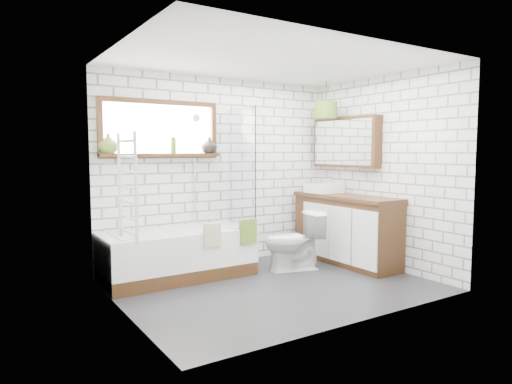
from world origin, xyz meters
TOP-DOWN VIEW (x-y plane):
  - floor at (0.00, 0.00)m, footprint 3.40×2.60m
  - ceiling at (0.00, 0.00)m, footprint 3.40×2.60m
  - wall_back at (0.00, 1.30)m, footprint 3.40×0.01m
  - wall_front at (0.00, -1.30)m, footprint 3.40×0.01m
  - wall_left at (-1.70, 0.00)m, footprint 0.01×2.60m
  - wall_right at (1.70, 0.00)m, footprint 0.01×2.60m
  - window at (-0.85, 1.26)m, footprint 1.52×0.16m
  - towel_radiator at (-1.66, 0.00)m, footprint 0.06×0.52m
  - mirror_cabinet at (1.62, 0.60)m, footprint 0.16×1.20m
  - shower_riser at (-0.40, 1.26)m, footprint 0.02×0.02m
  - bathtub at (-0.79, 0.90)m, footprint 1.79×0.79m
  - shower_screen at (0.08, 0.90)m, footprint 0.02×0.72m
  - towel_green at (-0.05, 0.51)m, footprint 0.22×0.06m
  - towel_beige at (-0.54, 0.51)m, footprint 0.21×0.05m
  - vanity at (1.44, 0.38)m, footprint 0.53×1.64m
  - basin at (1.38, 0.76)m, footprint 0.43×0.38m
  - tap at (1.54, 0.76)m, footprint 0.04×0.04m
  - toilet at (0.60, 0.45)m, footprint 0.61×0.83m
  - vase_olive at (-1.50, 1.23)m, footprint 0.28×0.28m
  - vase_dark at (-0.20, 1.23)m, footprint 0.25×0.25m
  - bottle at (-0.70, 1.23)m, footprint 0.08×0.08m
  - pendant at (1.39, 0.76)m, footprint 0.32×0.32m

SIDE VIEW (x-z plane):
  - floor at x=0.00m, z-range -0.01..0.00m
  - bathtub at x=-0.79m, z-range 0.00..0.58m
  - toilet at x=0.60m, z-range 0.00..0.76m
  - vanity at x=1.44m, z-range 0.00..0.94m
  - towel_green at x=-0.05m, z-range 0.41..0.71m
  - towel_beige at x=-0.54m, z-range 0.42..0.70m
  - basin at x=1.38m, z-range 0.94..1.07m
  - tap at x=1.54m, z-range 0.99..1.16m
  - towel_radiator at x=-1.66m, z-range 0.70..1.70m
  - wall_back at x=0.00m, z-range 0.00..2.50m
  - wall_front at x=0.00m, z-range 0.00..2.50m
  - wall_left at x=-1.70m, z-range 0.00..2.50m
  - wall_right at x=1.70m, z-range 0.00..2.50m
  - shower_screen at x=0.08m, z-range 0.58..2.08m
  - shower_riser at x=-0.40m, z-range 0.70..2.00m
  - bottle at x=-0.70m, z-range 1.48..1.68m
  - vase_dark at x=-0.20m, z-range 1.48..1.69m
  - vase_olive at x=-1.50m, z-range 1.48..1.71m
  - mirror_cabinet at x=1.62m, z-range 1.30..2.00m
  - window at x=-0.85m, z-range 1.46..2.14m
  - pendant at x=1.39m, z-range 1.98..2.22m
  - ceiling at x=0.00m, z-range 2.50..2.51m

